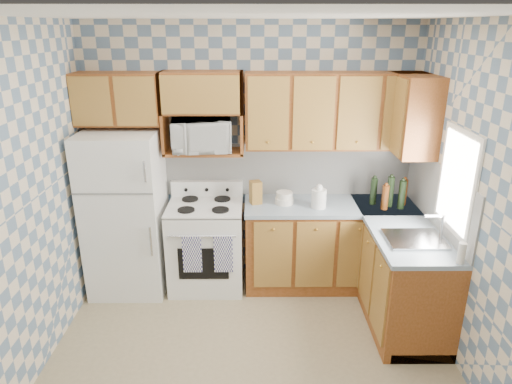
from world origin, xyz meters
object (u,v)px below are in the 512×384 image
stove_body (207,246)px  refrigerator (126,213)px  microwave (201,135)px  electric_kettle (319,198)px

stove_body → refrigerator: bearing=-178.2°
refrigerator → stove_body: (0.80, 0.03, -0.39)m
microwave → stove_body: bearing=-87.4°
microwave → electric_kettle: (1.17, -0.22, -0.59)m
refrigerator → microwave: bearing=12.2°
refrigerator → microwave: (0.78, 0.17, 0.77)m
electric_kettle → refrigerator: bearing=178.5°
stove_body → electric_kettle: (1.15, -0.08, 0.57)m
stove_body → microwave: microwave is taller
stove_body → microwave: bearing=99.2°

